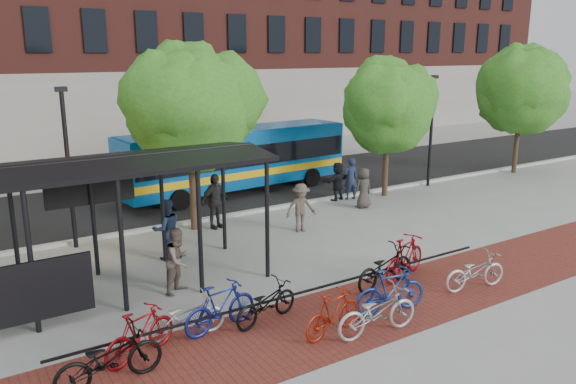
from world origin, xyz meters
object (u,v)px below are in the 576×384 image
tree_b (191,103)px  bike_2 (184,317)px  lamp_post_left (68,164)px  bike_10 (475,271)px  bus (236,156)px  pedestrian_3 (301,208)px  bus_shelter (54,186)px  pedestrian_7 (351,179)px  tree_d (522,86)px  bike_6 (377,312)px  bike_9 (405,257)px  bike_5 (333,313)px  pedestrian_5 (338,181)px  bike_0 (109,359)px  bike_7 (391,291)px  pedestrian_6 (364,188)px  pedestrian_4 (215,201)px  pedestrian_2 (167,229)px  bike_8 (385,267)px  lamp_post_right (431,128)px  bike_1 (140,334)px  pedestrian_8 (179,260)px  tree_c (389,103)px  bike_3 (220,307)px  bike_4 (266,303)px

tree_b → bike_2: 8.91m
lamp_post_left → bike_10: lamp_post_left is taller
bike_10 → tree_b: bearing=34.2°
bus → pedestrian_3: 6.38m
bus_shelter → pedestrian_7: bearing=18.2°
tree_d → bike_6: size_ratio=3.16×
lamp_post_left → bike_9: 10.66m
bus_shelter → bike_5: size_ratio=6.13×
pedestrian_5 → bike_0: bearing=23.7°
bike_5 → bike_7: bearing=-96.4°
bus_shelter → pedestrian_6: bearing=12.8°
pedestrian_3 → pedestrian_4: pedestrian_4 is taller
pedestrian_3 → pedestrian_6: pedestrian_3 is taller
bike_7 → bike_9: (1.82, 1.41, 0.03)m
bus_shelter → bike_0: 4.99m
bike_0 → tree_d: bearing=-74.2°
bike_5 → pedestrian_2: size_ratio=0.93×
bike_5 → bike_8: size_ratio=0.82×
lamp_post_right → bus: (-8.18, 3.74, -1.10)m
bike_7 → bike_10: bearing=-83.1°
bike_1 → pedestrian_8: bearing=-58.7°
bus_shelter → pedestrian_4: 7.09m
lamp_post_left → bike_10: size_ratio=2.71×
bike_2 → pedestrian_7: 13.00m
bike_5 → pedestrian_4: pedestrian_4 is taller
tree_c → pedestrian_7: bearing=171.7°
tree_d → bike_8: 17.94m
bike_3 → pedestrian_8: bearing=-9.5°
tree_b → bike_10: tree_b is taller
bus → bike_10: (0.40, -12.88, -1.15)m
tree_b → bike_4: size_ratio=3.53×
bike_2 → bike_3: (0.81, -0.13, 0.09)m
bus_shelter → bike_0: bearing=-90.9°
bike_4 → bike_3: bearing=65.9°
bike_3 → bike_6: size_ratio=0.92×
bus_shelter → bike_5: (4.66, -5.05, -2.48)m
bike_9 → bike_0: bearing=78.1°
tree_c → bike_2: 14.78m
bike_1 → pedestrian_5: size_ratio=1.11×
lamp_post_left → pedestrian_3: lamp_post_left is taller
bike_0 → bike_9: 8.42m
bike_2 → bike_7: bearing=-102.3°
bike_2 → bike_9: (6.48, -0.12, 0.12)m
bike_4 → tree_c: bearing=-67.7°
bike_3 → bike_7: 4.09m
pedestrian_3 → bike_6: bearing=-99.9°
bike_3 → pedestrian_4: 7.72m
pedestrian_2 → bike_1: bearing=65.8°
bus_shelter → pedestrian_6: size_ratio=6.44×
tree_c → bike_1: tree_c is taller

